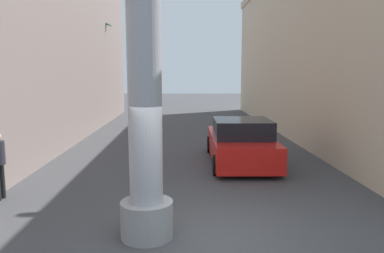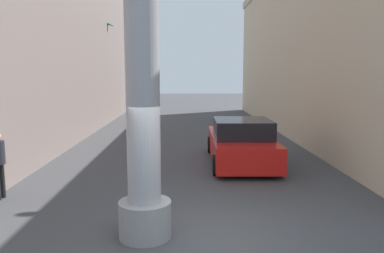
% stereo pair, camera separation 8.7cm
% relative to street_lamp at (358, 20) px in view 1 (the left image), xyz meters
% --- Properties ---
extents(ground_plane, '(84.51, 84.51, 0.00)m').
position_rel_street_lamp_xyz_m(ground_plane, '(-5.32, 4.29, -4.79)').
color(ground_plane, '#424244').
extents(building_right, '(8.95, 25.51, 8.93)m').
position_rel_street_lamp_xyz_m(building_right, '(3.81, 7.29, -0.31)').
color(building_right, '#C6B293').
rests_on(building_right, ground).
extents(street_lamp, '(2.64, 0.28, 7.99)m').
position_rel_street_lamp_xyz_m(street_lamp, '(0.00, 0.00, 0.00)').
color(street_lamp, '#59595E').
rests_on(street_lamp, ground).
extents(traffic_light_mast, '(4.84, 0.32, 6.37)m').
position_rel_street_lamp_xyz_m(traffic_light_mast, '(-9.62, -2.16, -0.36)').
color(traffic_light_mast, '#333333').
rests_on(traffic_light_mast, ground).
extents(car_lead, '(2.21, 4.79, 1.56)m').
position_rel_street_lamp_xyz_m(car_lead, '(-3.60, 0.49, -4.08)').
color(car_lead, black).
rests_on(car_lead, ground).
extents(palm_tree_far_left, '(2.65, 2.67, 6.65)m').
position_rel_street_lamp_xyz_m(palm_tree_far_left, '(-11.13, 11.82, -0.51)').
color(palm_tree_far_left, brown).
rests_on(palm_tree_far_left, ground).
extents(palm_tree_near_right, '(2.96, 3.05, 6.63)m').
position_rel_street_lamp_xyz_m(palm_tree_near_right, '(0.44, -0.25, -0.64)').
color(palm_tree_near_right, brown).
rests_on(palm_tree_near_right, ground).
extents(palm_tree_far_right, '(2.54, 2.48, 7.52)m').
position_rel_street_lamp_xyz_m(palm_tree_far_right, '(0.84, 13.87, 0.00)').
color(palm_tree_far_right, brown).
rests_on(palm_tree_far_right, ground).
extents(pedestrian_mid_right, '(0.34, 0.34, 1.77)m').
position_rel_street_lamp_xyz_m(pedestrian_mid_right, '(-0.08, 1.86, -3.75)').
color(pedestrian_mid_right, '#3F3833').
rests_on(pedestrian_mid_right, ground).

